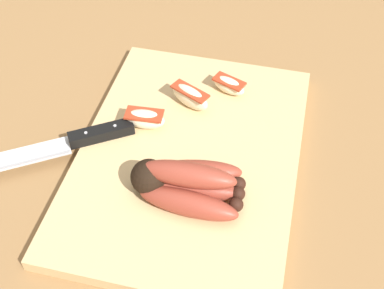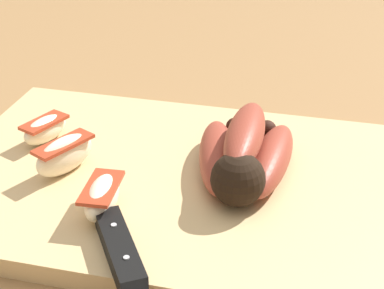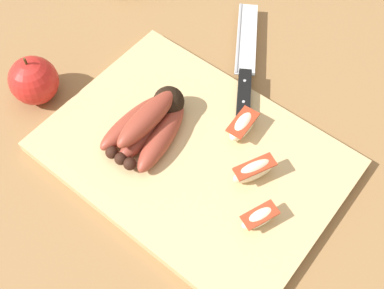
% 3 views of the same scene
% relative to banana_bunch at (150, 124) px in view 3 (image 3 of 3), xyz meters
% --- Properties ---
extents(ground_plane, '(6.00, 6.00, 0.00)m').
position_rel_banana_bunch_xyz_m(ground_plane, '(-0.08, 0.00, -0.04)').
color(ground_plane, olive).
extents(cutting_board, '(0.46, 0.33, 0.02)m').
position_rel_banana_bunch_xyz_m(cutting_board, '(-0.08, -0.01, -0.03)').
color(cutting_board, tan).
rests_on(cutting_board, ground_plane).
extents(banana_bunch, '(0.11, 0.16, 0.06)m').
position_rel_banana_bunch_xyz_m(banana_bunch, '(0.00, 0.00, 0.00)').
color(banana_bunch, black).
rests_on(banana_bunch, cutting_board).
extents(chefs_knife, '(0.18, 0.25, 0.02)m').
position_rel_banana_bunch_xyz_m(chefs_knife, '(-0.05, -0.19, -0.02)').
color(chefs_knife, silver).
rests_on(chefs_knife, cutting_board).
extents(apple_wedge_near, '(0.05, 0.07, 0.04)m').
position_rel_banana_bunch_xyz_m(apple_wedge_near, '(-0.18, -0.04, -0.00)').
color(apple_wedge_near, '#F4E5C1').
rests_on(apple_wedge_near, cutting_board).
extents(apple_wedge_middle, '(0.04, 0.06, 0.03)m').
position_rel_banana_bunch_xyz_m(apple_wedge_middle, '(-0.22, 0.02, -0.01)').
color(apple_wedge_middle, '#F4E5C1').
rests_on(apple_wedge_middle, cutting_board).
extents(apple_wedge_far, '(0.03, 0.07, 0.03)m').
position_rel_banana_bunch_xyz_m(apple_wedge_far, '(-0.11, -0.09, -0.01)').
color(apple_wedge_far, '#F4E5C1').
rests_on(apple_wedge_far, cutting_board).
extents(whole_apple, '(0.08, 0.08, 0.10)m').
position_rel_banana_bunch_xyz_m(whole_apple, '(0.21, 0.06, -0.00)').
color(whole_apple, red).
rests_on(whole_apple, ground_plane).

